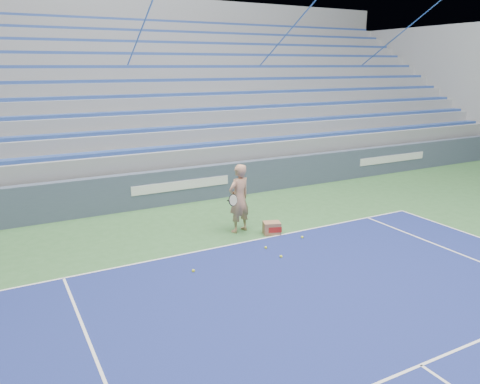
% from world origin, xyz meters
% --- Properties ---
extents(sponsor_barrier, '(30.00, 0.32, 1.10)m').
position_xyz_m(sponsor_barrier, '(0.00, 15.88, 0.55)').
color(sponsor_barrier, '#3F4B60').
rests_on(sponsor_barrier, ground).
extents(bleachers, '(31.00, 9.15, 7.30)m').
position_xyz_m(bleachers, '(0.00, 21.60, 2.36)').
color(bleachers, gray).
rests_on(bleachers, ground).
extents(tennis_player, '(0.98, 0.91, 1.80)m').
position_xyz_m(tennis_player, '(0.37, 12.66, 0.90)').
color(tennis_player, tan).
rests_on(tennis_player, ground).
extents(ball_box, '(0.51, 0.45, 0.32)m').
position_xyz_m(ball_box, '(1.02, 12.08, 0.16)').
color(ball_box, '#926646').
rests_on(ball_box, ground).
extents(tennis_ball_0, '(0.07, 0.07, 0.07)m').
position_xyz_m(tennis_ball_0, '(-1.66, 10.91, 0.03)').
color(tennis_ball_0, '#D6E82F').
rests_on(tennis_ball_0, ground).
extents(tennis_ball_1, '(0.07, 0.07, 0.07)m').
position_xyz_m(tennis_ball_1, '(0.35, 11.28, 0.03)').
color(tennis_ball_1, '#D6E82F').
rests_on(tennis_ball_1, ground).
extents(tennis_ball_2, '(0.07, 0.07, 0.07)m').
position_xyz_m(tennis_ball_2, '(0.38, 10.66, 0.03)').
color(tennis_ball_2, '#D6E82F').
rests_on(tennis_ball_2, ground).
extents(tennis_ball_3, '(0.07, 0.07, 0.07)m').
position_xyz_m(tennis_ball_3, '(1.52, 11.44, 0.03)').
color(tennis_ball_3, '#D6E82F').
rests_on(tennis_ball_3, ground).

